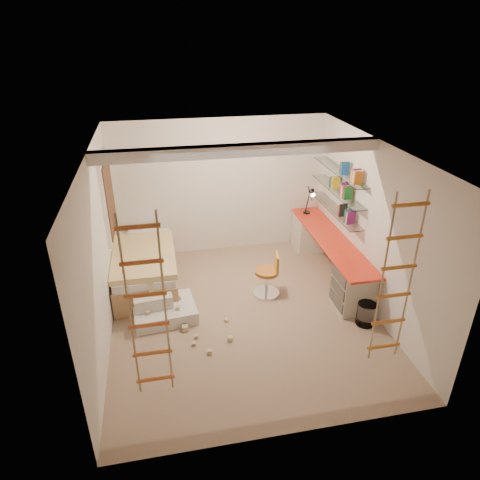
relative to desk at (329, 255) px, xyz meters
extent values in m
plane|color=#92755E|center=(-1.72, -0.86, -0.40)|extent=(4.50, 4.50, 0.00)
cube|color=white|center=(-1.72, -0.56, 2.12)|extent=(4.00, 0.18, 0.16)
cube|color=white|center=(-3.69, 0.64, 1.15)|extent=(0.06, 1.15, 1.35)
cube|color=#4C2D1E|center=(-3.65, 0.64, 1.15)|extent=(0.02, 1.00, 1.20)
cylinder|color=white|center=(0.03, -1.46, -0.23)|extent=(0.29, 0.29, 0.36)
cube|color=red|center=(0.00, -0.03, 0.33)|extent=(0.55, 2.80, 0.04)
cube|color=beige|center=(0.00, 1.07, -0.05)|extent=(0.52, 0.55, 0.71)
cube|color=beige|center=(0.00, -1.03, -0.05)|extent=(0.52, 0.55, 0.71)
cube|color=#4C4742|center=(-0.27, -1.03, 0.21)|extent=(0.02, 0.50, 0.18)
cube|color=#4C4742|center=(-0.27, -1.03, -0.01)|extent=(0.02, 0.50, 0.18)
cube|color=#4C4742|center=(-0.27, -1.03, -0.23)|extent=(0.02, 0.50, 0.18)
cube|color=white|center=(0.15, 0.27, 0.75)|extent=(0.25, 1.80, 0.01)
cube|color=white|center=(0.15, 0.27, 1.10)|extent=(0.25, 1.80, 0.01)
cube|color=white|center=(0.15, 0.27, 1.45)|extent=(0.25, 1.80, 0.01)
cube|color=#AD7F51|center=(-3.20, 0.37, -0.18)|extent=(1.00, 2.00, 0.45)
cube|color=white|center=(-3.20, 0.37, 0.11)|extent=(0.95, 1.95, 0.12)
cube|color=gold|center=(-3.20, 0.22, 0.22)|extent=(1.02, 1.60, 0.10)
cube|color=white|center=(-3.20, 1.17, 0.23)|extent=(0.55, 0.35, 0.12)
cylinder|color=black|center=(-0.05, 1.12, 0.36)|extent=(0.14, 0.14, 0.02)
cylinder|color=black|center=(-0.05, 1.12, 0.55)|extent=(0.02, 0.15, 0.36)
cylinder|color=black|center=(-0.05, 1.02, 0.80)|extent=(0.02, 0.27, 0.20)
cone|color=black|center=(-0.05, 0.90, 0.85)|extent=(0.12, 0.14, 0.15)
cylinder|color=#FFEABF|center=(-0.05, 0.86, 0.82)|extent=(0.08, 0.04, 0.08)
cylinder|color=#B66523|center=(-1.24, -0.40, 0.04)|extent=(0.46, 0.46, 0.06)
cube|color=gold|center=(-1.08, -0.42, 0.21)|extent=(0.09, 0.30, 0.28)
cylinder|color=silver|center=(-1.24, -0.40, -0.16)|extent=(0.05, 0.05, 0.39)
cylinder|color=silver|center=(-1.24, -0.40, -0.38)|extent=(0.52, 0.52, 0.05)
cube|color=silver|center=(-2.93, -0.68, -0.30)|extent=(1.00, 0.82, 0.21)
cube|color=silver|center=(-3.09, -0.60, -0.09)|extent=(0.61, 0.52, 0.21)
cube|color=#CCB284|center=(-3.09, -0.60, 0.05)|extent=(0.09, 0.09, 0.08)
cube|color=#CCB284|center=(-3.09, -0.60, 0.13)|extent=(0.08, 0.08, 0.07)
cube|color=#CCB284|center=(-3.09, -0.60, 0.22)|extent=(0.07, 0.07, 0.12)
cube|color=#CCB284|center=(-2.73, -0.83, -0.17)|extent=(0.06, 0.06, 0.06)
cube|color=#CCB284|center=(-2.69, -0.56, -0.17)|extent=(0.06, 0.06, 0.06)
cube|color=#CCB284|center=(-3.17, -0.86, -0.17)|extent=(0.06, 0.06, 0.06)
cube|color=#CCB284|center=(-2.50, -1.29, -0.37)|extent=(0.07, 0.07, 0.07)
cube|color=#CCB284|center=(-2.03, -1.44, -0.37)|extent=(0.07, 0.07, 0.07)
cube|color=#CCB284|center=(-2.36, -1.66, -0.37)|extent=(0.07, 0.07, 0.07)
cube|color=#CCB284|center=(-2.02, -1.00, -0.37)|extent=(0.07, 0.07, 0.07)
cube|color=#CCB284|center=(-2.56, -1.44, -0.37)|extent=(0.07, 0.07, 0.07)
cube|color=#CCB284|center=(-2.65, -1.09, -0.37)|extent=(0.07, 0.07, 0.07)
cube|color=#8C1E7F|center=(0.15, 0.27, 0.86)|extent=(0.14, 0.46, 0.22)
cube|color=yellow|center=(0.15, 0.27, 1.21)|extent=(0.14, 0.70, 0.22)
cube|color=#194CA5|center=(0.15, 0.27, 1.56)|extent=(0.14, 0.52, 0.22)
camera|label=1|loc=(-2.85, -6.20, 3.65)|focal=32.00mm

